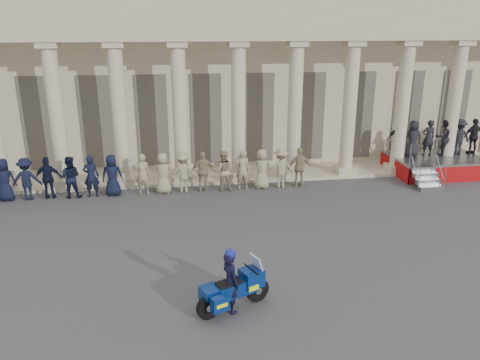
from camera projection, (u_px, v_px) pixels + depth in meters
name	position (u px, v px, depth m)	size (l,w,h in m)	color
ground	(233.00, 264.00, 14.25)	(90.00, 90.00, 0.00)	#3C3C3F
building	(199.00, 70.00, 26.67)	(40.00, 12.50, 9.00)	#BDAC8D
officer_rank	(76.00, 177.00, 19.56)	(20.43, 0.68, 1.79)	black
reviewing_stand	(438.00, 144.00, 22.66)	(5.03, 4.09, 2.61)	gray
motorcycle	(234.00, 289.00, 11.84)	(1.98, 1.27, 1.35)	black
rider	(230.00, 280.00, 11.69)	(0.60, 0.71, 1.74)	black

